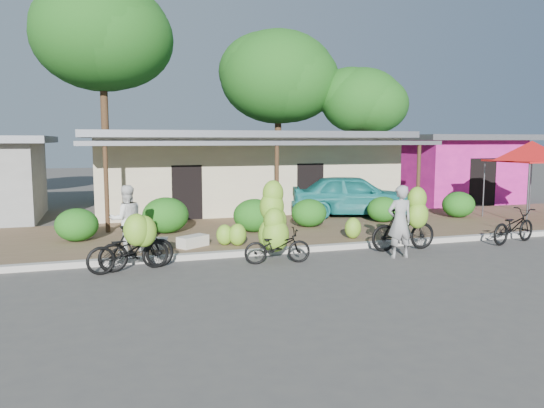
{
  "coord_description": "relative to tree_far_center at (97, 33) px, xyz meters",
  "views": [
    {
      "loc": [
        -5.7,
        -11.13,
        3.0
      ],
      "look_at": [
        -1.15,
        3.06,
        1.2
      ],
      "focal_mm": 35.0,
      "sensor_mm": 36.0,
      "label": 1
    }
  ],
  "objects": [
    {
      "name": "hedge_1",
      "position": [
        1.81,
        -10.71,
        -7.36
      ],
      "size": [
        1.43,
        1.29,
        1.12
      ],
      "primitive_type": "ellipsoid",
      "color": "#1C5613",
      "rests_on": "sidewalk"
    },
    {
      "name": "tree_far_center",
      "position": [
        0.0,
        0.0,
        0.0
      ],
      "size": [
        6.55,
        6.54,
        10.55
      ],
      "color": "#4A331D",
      "rests_on": "ground"
    },
    {
      "name": "loose_banana_a",
      "position": [
        3.14,
        -13.15,
        -7.63
      ],
      "size": [
        0.46,
        0.39,
        0.58
      ],
      "primitive_type": "ellipsoid",
      "color": "#74AE2B",
      "rests_on": "sidewalk"
    },
    {
      "name": "bike_left",
      "position": [
        0.7,
        -14.92,
        -7.43
      ],
      "size": [
        1.83,
        1.3,
        1.36
      ],
      "rotation": [
        0.0,
        0.0,
        1.77
      ],
      "color": "black",
      "rests_on": "ground"
    },
    {
      "name": "red_canopy",
      "position": [
        14.8,
        -11.8,
        -5.42
      ],
      "size": [
        3.5,
        3.5,
        2.86
      ],
      "color": "#59595E",
      "rests_on": "sidewalk"
    },
    {
      "name": "bike_far_left",
      "position": [
        0.52,
        -14.97,
        -7.46
      ],
      "size": [
        2.02,
        1.43,
        1.42
      ],
      "rotation": [
        0.0,
        0.0,
        1.82
      ],
      "color": "black",
      "rests_on": "ground"
    },
    {
      "name": "sack_near",
      "position": [
        2.26,
        -13.11,
        -7.77
      ],
      "size": [
        0.93,
        0.8,
        0.3
      ],
      "primitive_type": "cube",
      "rotation": [
        0.0,
        0.0,
        0.58
      ],
      "color": "beige",
      "rests_on": "sidewalk"
    },
    {
      "name": "teal_van",
      "position": [
        9.05,
        -9.11,
        -7.12
      ],
      "size": [
        5.04,
        3.25,
        1.6
      ],
      "primitive_type": "imported",
      "rotation": [
        0.0,
        0.0,
        1.25
      ],
      "color": "#1B7D7D",
      "rests_on": "sidewalk"
    },
    {
      "name": "loose_banana_b",
      "position": [
        3.46,
        -13.32,
        -7.61
      ],
      "size": [
        0.49,
        0.42,
        0.61
      ],
      "primitive_type": "ellipsoid",
      "color": "#74AE2B",
      "rests_on": "sidewalk"
    },
    {
      "name": "bike_right",
      "position": [
        7.75,
        -14.91,
        -7.32
      ],
      "size": [
        1.93,
        1.16,
        1.8
      ],
      "rotation": [
        0.0,
        0.0,
        1.57
      ],
      "color": "black",
      "rests_on": "ground"
    },
    {
      "name": "hedge_5",
      "position": [
        12.65,
        -10.63,
        -7.43
      ],
      "size": [
        1.24,
        1.11,
        0.96
      ],
      "primitive_type": "ellipsoid",
      "color": "#1C5613",
      "rests_on": "sidewalk"
    },
    {
      "name": "hedge_0",
      "position": [
        -0.77,
        -11.3,
        -7.44
      ],
      "size": [
        1.21,
        1.09,
        0.95
      ],
      "primitive_type": "ellipsoid",
      "color": "#1C5613",
      "rests_on": "sidewalk"
    },
    {
      "name": "hedge_2",
      "position": [
        4.51,
        -11.33,
        -7.39
      ],
      "size": [
        1.34,
        1.2,
        1.04
      ],
      "primitive_type": "ellipsoid",
      "color": "#1C5613",
      "rests_on": "sidewalk"
    },
    {
      "name": "bike_center",
      "position": [
        4.02,
        -14.9,
        -7.25
      ],
      "size": [
        1.69,
        1.21,
        2.0
      ],
      "rotation": [
        0.0,
        0.0,
        1.45
      ],
      "color": "black",
      "rests_on": "ground"
    },
    {
      "name": "curb",
      "position": [
        5.69,
        -14.11,
        -7.96
      ],
      "size": [
        60.0,
        0.25,
        0.15
      ],
      "primitive_type": "cube",
      "color": "#A8A399",
      "rests_on": "ground"
    },
    {
      "name": "sack_far",
      "position": [
        1.21,
        -13.03,
        -7.78
      ],
      "size": [
        0.81,
        0.52,
        0.28
      ],
      "primitive_type": "cube",
      "rotation": [
        0.0,
        0.0,
        -0.2
      ],
      "color": "beige",
      "rests_on": "sidewalk"
    },
    {
      "name": "ground",
      "position": [
        5.69,
        -16.11,
        -8.04
      ],
      "size": [
        100.0,
        100.0,
        0.0
      ],
      "primitive_type": "plane",
      "color": "#4A4745",
      "rests_on": "ground"
    },
    {
      "name": "shop_main",
      "position": [
        5.69,
        -5.18,
        -6.31
      ],
      "size": [
        13.0,
        8.5,
        3.35
      ],
      "color": "beige",
      "rests_on": "ground"
    },
    {
      "name": "loose_banana_c",
      "position": [
        6.96,
        -13.33,
        -7.61
      ],
      "size": [
        0.49,
        0.42,
        0.62
      ],
      "primitive_type": "ellipsoid",
      "color": "#74AE2B",
      "rests_on": "sidewalk"
    },
    {
      "name": "hedge_4",
      "position": [
        9.4,
        -10.77,
        -7.47
      ],
      "size": [
        1.15,
        1.04,
        0.9
      ],
      "primitive_type": "ellipsoid",
      "color": "#1C5613",
      "rests_on": "sidewalk"
    },
    {
      "name": "hedge_3",
      "position": [
        6.51,
        -10.95,
        -7.45
      ],
      "size": [
        1.19,
        1.07,
        0.93
      ],
      "primitive_type": "ellipsoid",
      "color": "#1C5613",
      "rests_on": "sidewalk"
    },
    {
      "name": "sidewalk",
      "position": [
        5.69,
        -11.11,
        -7.98
      ],
      "size": [
        60.0,
        6.0,
        0.12
      ],
      "primitive_type": "cube",
      "color": "brown",
      "rests_on": "ground"
    },
    {
      "name": "vendor",
      "position": [
        7.18,
        -15.52,
        -7.1
      ],
      "size": [
        0.69,
        0.47,
        1.87
      ],
      "primitive_type": "imported",
      "rotation": [
        0.0,
        0.0,
        3.11
      ],
      "color": "gray",
      "rests_on": "ground"
    },
    {
      "name": "tree_near_right",
      "position": [
        13.0,
        -1.5,
        -2.88
      ],
      "size": [
        4.5,
        4.33,
        6.83
      ],
      "color": "#4A331D",
      "rests_on": "ground"
    },
    {
      "name": "bike_far_right",
      "position": [
        11.37,
        -14.87,
        -7.53
      ],
      "size": [
        2.03,
        1.19,
        1.01
      ],
      "rotation": [
        0.0,
        0.0,
        1.86
      ],
      "color": "black",
      "rests_on": "ground"
    },
    {
      "name": "shop_pink",
      "position": [
        16.19,
        -5.12,
        -6.36
      ],
      "size": [
        6.0,
        6.0,
        3.25
      ],
      "color": "#DB2194",
      "rests_on": "ground"
    },
    {
      "name": "bystander",
      "position": [
        0.53,
        -13.39,
        -7.04
      ],
      "size": [
        0.93,
        0.77,
        1.75
      ],
      "primitive_type": "imported",
      "rotation": [
        0.0,
        0.0,
        3.28
      ],
      "color": "silver",
      "rests_on": "sidewalk"
    },
    {
      "name": "tree_center_right",
      "position": [
        9.0,
        0.5,
        -1.56
      ],
      "size": [
        6.26,
        6.23,
        8.86
      ],
      "color": "#4A331D",
      "rests_on": "ground"
    }
  ]
}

